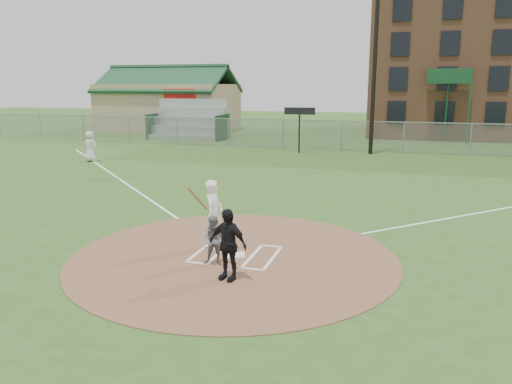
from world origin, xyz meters
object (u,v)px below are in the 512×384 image
(home_plate, at_px, (236,255))
(catcher, at_px, (215,240))
(ondeck_player, at_px, (90,146))
(batter_at_plate, at_px, (214,214))
(umpire, at_px, (228,244))

(home_plate, xyz_separation_m, catcher, (-0.29, -0.74, 0.60))
(ondeck_player, bearing_deg, batter_at_plate, 136.70)
(home_plate, relative_size, ondeck_player, 0.26)
(catcher, bearing_deg, ondeck_player, 126.15)
(home_plate, relative_size, batter_at_plate, 0.24)
(catcher, bearing_deg, umpire, -59.26)
(catcher, xyz_separation_m, ondeck_player, (-12.98, 13.76, 0.25))
(catcher, bearing_deg, batter_at_plate, 104.65)
(umpire, bearing_deg, ondeck_player, 147.01)
(home_plate, relative_size, umpire, 0.27)
(catcher, bearing_deg, home_plate, 61.41)
(home_plate, xyz_separation_m, ondeck_player, (-13.28, 13.02, 0.84))
(umpire, bearing_deg, batter_at_plate, 132.77)
(home_plate, xyz_separation_m, umpire, (0.34, -1.55, 0.81))
(umpire, distance_m, ondeck_player, 19.94)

